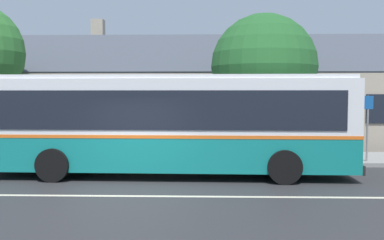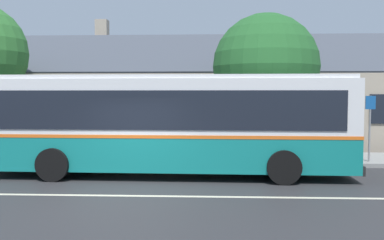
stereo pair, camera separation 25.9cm
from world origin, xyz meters
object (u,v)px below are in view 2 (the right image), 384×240
object	(u,v)px
transit_bus	(165,122)
street_tree_primary	(263,70)
bench_by_building	(25,147)
bus_stop_sign	(370,121)

from	to	relation	value
transit_bus	street_tree_primary	world-z (taller)	street_tree_primary
transit_bus	bench_by_building	size ratio (longest dim) A/B	6.50
transit_bus	street_tree_primary	xyz separation A→B (m)	(3.57, 4.00, 1.89)
bench_by_building	bus_stop_sign	bearing A→B (deg)	-1.16
transit_bus	bus_stop_sign	bearing A→B (deg)	16.19
transit_bus	bench_by_building	xyz separation A→B (m)	(-5.69, 2.35, -1.14)
transit_bus	bench_by_building	distance (m)	6.26
street_tree_primary	transit_bus	bearing A→B (deg)	-131.75
transit_bus	street_tree_primary	size ratio (longest dim) A/B	2.01
transit_bus	bench_by_building	bearing A→B (deg)	157.52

